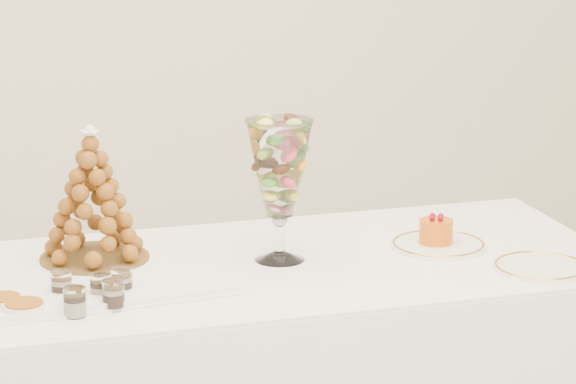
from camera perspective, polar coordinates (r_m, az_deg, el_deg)
name	(u,v)px	position (r m, az deg, el deg)	size (l,w,h in m)	color
lace_tray	(99,276)	(3.30, -7.91, -3.50)	(0.60, 0.45, 0.02)	white
macaron_vase	(279,170)	(3.36, -0.36, 0.93)	(0.16, 0.16, 0.36)	white
cake_plate	(438,245)	(3.54, 6.31, -2.23)	(0.24, 0.24, 0.01)	white
spare_plate	(541,267)	(3.41, 10.52, -3.11)	(0.23, 0.23, 0.01)	white
verrine_a	(62,285)	(3.18, -9.45, -3.87)	(0.05, 0.05, 0.07)	white
verrine_b	(100,287)	(3.16, -7.86, -3.98)	(0.05, 0.05, 0.06)	white
verrine_c	(122,282)	(3.18, -6.97, -3.76)	(0.05, 0.05, 0.07)	white
verrine_d	(75,302)	(3.06, -8.91, -4.56)	(0.05, 0.05, 0.07)	white
verrine_e	(113,295)	(3.10, -7.32, -4.28)	(0.05, 0.05, 0.07)	white
ramekin_back	(3,303)	(3.14, -11.82, -4.59)	(0.09, 0.09, 0.03)	white
ramekin_front	(24,310)	(3.09, -10.97, -4.87)	(0.10, 0.10, 0.03)	white
croquembouche	(92,195)	(3.36, -8.19, -0.11)	(0.27, 0.27, 0.34)	brown
mousse_cake	(436,231)	(3.54, 6.21, -1.63)	(0.09, 0.09, 0.08)	#D55909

